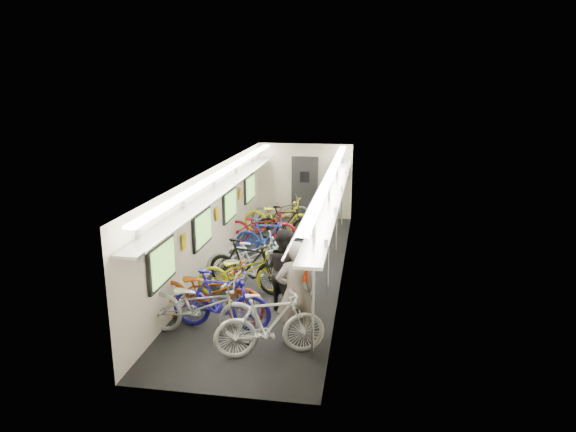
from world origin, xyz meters
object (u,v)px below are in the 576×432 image
(passenger_near, at_px, (295,292))
(backpack, at_px, (301,269))
(passenger_mid, at_px, (283,269))
(bicycle_0, at_px, (201,306))
(bicycle_1, at_px, (221,300))

(passenger_near, distance_m, backpack, 0.40)
(passenger_near, distance_m, passenger_mid, 1.34)
(bicycle_0, bearing_deg, passenger_near, -78.75)
(bicycle_0, height_order, passenger_mid, passenger_mid)
(bicycle_0, bearing_deg, passenger_mid, -33.55)
(passenger_mid, distance_m, backpack, 1.38)
(passenger_near, bearing_deg, backpack, -165.22)
(backpack, bearing_deg, bicycle_1, -175.75)
(passenger_mid, height_order, backpack, passenger_mid)
(passenger_near, bearing_deg, passenger_mid, -96.99)
(bicycle_0, relative_size, bicycle_1, 1.20)
(bicycle_0, bearing_deg, bicycle_1, -28.66)
(passenger_near, bearing_deg, bicycle_1, -35.33)
(bicycle_0, relative_size, passenger_near, 1.23)
(bicycle_0, xyz_separation_m, passenger_near, (1.62, 0.09, 0.32))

